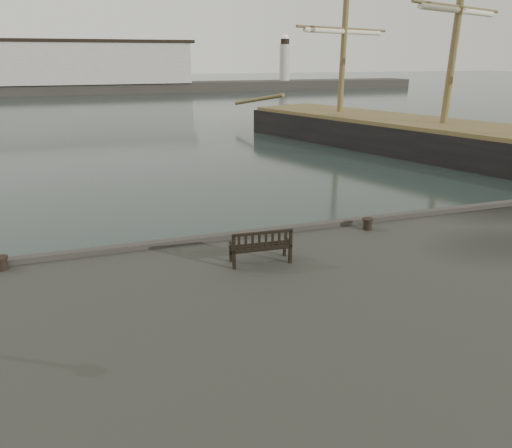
{
  "coord_description": "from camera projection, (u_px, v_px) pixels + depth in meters",
  "views": [
    {
      "loc": [
        -3.11,
        -14.12,
        7.37
      ],
      "look_at": [
        1.26,
        -0.5,
        2.1
      ],
      "focal_mm": 32.0,
      "sensor_mm": 36.0,
      "label": 1
    }
  ],
  "objects": [
    {
      "name": "tall_ship_main",
      "position": [
        440.0,
        146.0,
        35.88
      ],
      "size": [
        20.81,
        37.22,
        27.86
      ],
      "rotation": [
        0.0,
        0.0,
        0.38
      ],
      "color": "black",
      "rests_on": "ground"
    },
    {
      "name": "bollard_left",
      "position": [
        2.0,
        263.0,
        13.15
      ],
      "size": [
        0.47,
        0.47,
        0.4
      ],
      "primitive_type": "cylinder",
      "rotation": [
        0.0,
        0.0,
        0.28
      ],
      "color": "black",
      "rests_on": "quay"
    },
    {
      "name": "bench",
      "position": [
        261.0,
        252.0,
        13.56
      ],
      "size": [
        1.84,
        0.73,
        1.04
      ],
      "rotation": [
        0.0,
        0.0,
        -0.06
      ],
      "color": "black",
      "rests_on": "quay"
    },
    {
      "name": "breakwater",
      "position": [
        95.0,
        72.0,
        95.47
      ],
      "size": [
        140.0,
        9.5,
        12.2
      ],
      "color": "#383530",
      "rests_on": "ground"
    },
    {
      "name": "bollard_right",
      "position": [
        368.0,
        224.0,
        16.22
      ],
      "size": [
        0.5,
        0.5,
        0.41
      ],
      "primitive_type": "cylinder",
      "rotation": [
        0.0,
        0.0,
        0.37
      ],
      "color": "black",
      "rests_on": "quay"
    },
    {
      "name": "ground",
      "position": [
        218.0,
        279.0,
        16.06
      ],
      "size": [
        400.0,
        400.0,
        0.0
      ],
      "primitive_type": "plane",
      "color": "black",
      "rests_on": "ground"
    }
  ]
}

